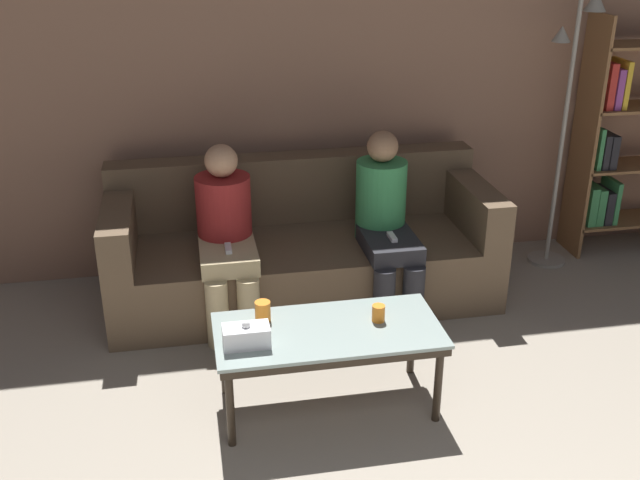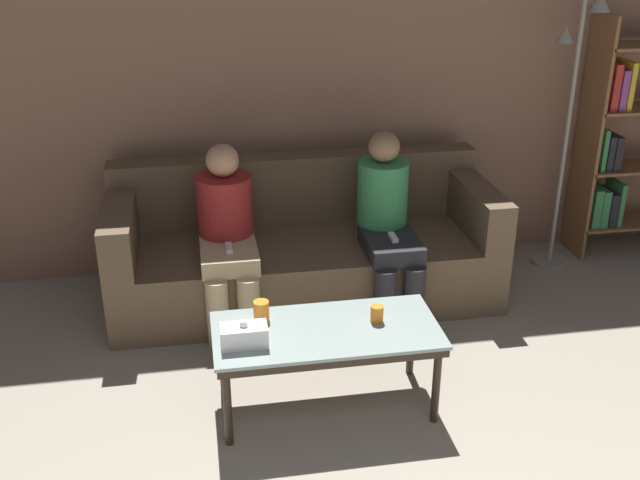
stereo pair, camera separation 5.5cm
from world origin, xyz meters
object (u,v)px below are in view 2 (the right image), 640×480
object	(u,v)px
bookshelf	(634,144)
seated_person_mid_left	(387,219)
coffee_table	(326,337)
cup_near_right	(377,314)
tissue_box	(244,335)
cup_near_left	(261,311)
couch	(303,250)
seated_person_left_end	(227,231)
standing_lamp	(572,105)

from	to	relation	value
bookshelf	seated_person_mid_left	size ratio (longest dim) A/B	1.54
coffee_table	seated_person_mid_left	xyz separation A→B (m)	(0.56, 1.01, 0.17)
cup_near_right	bookshelf	bearing A→B (deg)	34.12
tissue_box	coffee_table	bearing A→B (deg)	10.86
cup_near_left	tissue_box	xyz separation A→B (m)	(-0.10, -0.21, -0.00)
bookshelf	couch	bearing A→B (deg)	-172.94
seated_person_left_end	seated_person_mid_left	xyz separation A→B (m)	(0.97, -0.01, 0.01)
couch	cup_near_left	size ratio (longest dim) A/B	22.85
cup_near_left	standing_lamp	size ratio (longest dim) A/B	0.06
standing_lamp	seated_person_left_end	size ratio (longest dim) A/B	1.73
tissue_box	standing_lamp	bearing A→B (deg)	32.59
bookshelf	standing_lamp	size ratio (longest dim) A/B	0.92
couch	seated_person_left_end	xyz separation A→B (m)	(-0.49, -0.22, 0.26)
couch	seated_person_mid_left	size ratio (longest dim) A/B	2.18
cup_near_left	cup_near_right	distance (m)	0.57
bookshelf	seated_person_left_end	xyz separation A→B (m)	(-2.90, -0.52, -0.23)
seated_person_left_end	couch	bearing A→B (deg)	24.26
couch	standing_lamp	distance (m)	2.01
cup_near_left	tissue_box	bearing A→B (deg)	-115.63
coffee_table	bookshelf	world-z (taller)	bookshelf
cup_near_right	couch	bearing A→B (deg)	98.87
cup_near_right	seated_person_left_end	bearing A→B (deg)	124.38
couch	tissue_box	size ratio (longest dim) A/B	10.95
coffee_table	seated_person_mid_left	distance (m)	1.16
tissue_box	seated_person_mid_left	world-z (taller)	seated_person_mid_left
coffee_table	cup_near_left	bearing A→B (deg)	155.95
tissue_box	seated_person_mid_left	bearing A→B (deg)	48.40
cup_near_left	tissue_box	size ratio (longest dim) A/B	0.48
standing_lamp	coffee_table	bearing A→B (deg)	-143.70
tissue_box	seated_person_left_end	world-z (taller)	seated_person_left_end
cup_near_left	seated_person_left_end	distance (m)	0.89
cup_near_left	cup_near_right	xyz separation A→B (m)	(0.56, -0.11, -0.01)
coffee_table	seated_person_mid_left	size ratio (longest dim) A/B	1.00
cup_near_right	standing_lamp	size ratio (longest dim) A/B	0.05
couch	seated_person_mid_left	distance (m)	0.60
bookshelf	seated_person_left_end	world-z (taller)	bookshelf
standing_lamp	tissue_box	bearing A→B (deg)	-147.41
couch	bookshelf	bearing A→B (deg)	7.06
cup_near_right	standing_lamp	distance (m)	2.23
seated_person_left_end	standing_lamp	bearing A→B (deg)	9.25
cup_near_right	tissue_box	size ratio (longest dim) A/B	0.39
cup_near_left	bookshelf	xyz separation A→B (m)	(2.78, 1.40, 0.30)
cup_near_left	cup_near_right	world-z (taller)	cup_near_left
coffee_table	tissue_box	world-z (taller)	tissue_box
tissue_box	seated_person_left_end	xyz separation A→B (m)	(-0.01, 1.09, 0.07)
coffee_table	tissue_box	size ratio (longest dim) A/B	5.03
seated_person_mid_left	standing_lamp	bearing A→B (deg)	16.11
cup_near_left	seated_person_mid_left	world-z (taller)	seated_person_mid_left
tissue_box	couch	bearing A→B (deg)	70.12
tissue_box	cup_near_right	bearing A→B (deg)	9.09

